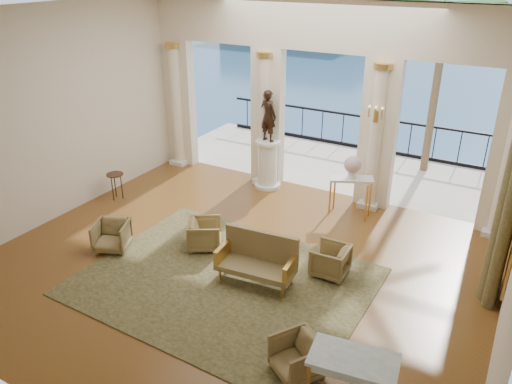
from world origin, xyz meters
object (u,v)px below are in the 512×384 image
Objects in this scene: pedestal at (268,165)px; side_table at (115,177)px; armchair_a at (112,234)px; console_table at (351,184)px; armchair_d at (205,233)px; statue at (268,116)px; settee at (258,259)px; game_table at (354,363)px; armchair_b at (297,355)px; armchair_c at (330,259)px.

side_table is at bearing -139.09° from pedestal.
console_table is (3.55, 3.74, 0.42)m from armchair_a.
console_table is at bearing -67.30° from armchair_d.
statue is 1.94× the size of side_table.
console_table is at bearing 75.23° from settee.
game_table reaches higher than side_table.
game_table is 0.96× the size of pedestal.
game_table is 1.16× the size of console_table.
pedestal is at bearing 154.71° from armchair_b.
pedestal is (-0.34, 3.24, 0.26)m from armchair_d.
side_table is (-3.14, 0.81, 0.23)m from armchair_d.
pedestal is 1.21× the size of console_table.
game_table is 7.65m from side_table.
statue reaches higher than settee.
statue is 2.62m from console_table.
side_table is (-5.14, -1.98, -0.19)m from console_table.
statue is 3.92m from side_table.
console_table is (2.00, 2.79, 0.42)m from armchair_d.
settee reaches higher than side_table.
armchair_a is 1.02× the size of side_table.
armchair_b is at bearing -57.84° from pedestal.
armchair_a reaches higher than armchair_b.
statue is at bearing -25.70° from armchair_d.
settee is 3.31m from console_table.
console_table is (0.52, 3.25, 0.29)m from settee.
armchair_d reaches higher than armchair_b.
pedestal reaches higher than side_table.
armchair_b is at bearing 135.70° from statue.
settee reaches higher than console_table.
side_table is (-4.61, 1.28, 0.10)m from settee.
statue is at bearing 0.00° from pedestal.
settee is 4.79m from side_table.
settee is at bearing -15.44° from armchair_a.
armchair_d is at bearing -150.24° from console_table.
armchair_d is at bearing 156.92° from settee.
armchair_d is 0.65× the size of console_table.
statue reaches higher than pedestal.
console_table is at bearing 134.50° from armchair_b.
settee is 1.14× the size of statue.
statue is (-4.20, 5.50, 1.17)m from game_table.
armchair_d is 3.26m from pedestal.
game_table is (2.39, -1.80, 0.22)m from settee.
armchair_b is 6.85m from side_table.
armchair_c is 2.96m from game_table.
game_table reaches higher than armchair_d.
console_table is 1.57× the size of side_table.
game_table is at bearing -52.63° from pedestal.
armchair_a is at bearing -176.42° from settee.
armchair_d is 3.59m from statue.
side_table is at bearing 107.20° from armchair_a.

